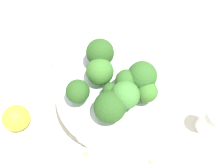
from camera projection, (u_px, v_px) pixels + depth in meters
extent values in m
plane|color=beige|center=(112.00, 102.00, 0.48)|extent=(3.00, 3.00, 0.00)
cylinder|color=silver|center=(112.00, 97.00, 0.46)|extent=(0.22, 0.22, 0.05)
cylinder|color=#8EB770|center=(101.00, 59.00, 0.45)|extent=(0.02, 0.02, 0.03)
sphere|color=#28511E|center=(100.00, 53.00, 0.43)|extent=(0.06, 0.06, 0.06)
cylinder|color=#8EB770|center=(100.00, 76.00, 0.44)|extent=(0.01, 0.01, 0.02)
sphere|color=#386B28|center=(100.00, 72.00, 0.42)|extent=(0.05, 0.05, 0.05)
cylinder|color=#7A9E5B|center=(111.00, 94.00, 0.42)|extent=(0.03, 0.03, 0.02)
sphere|color=#28511E|center=(111.00, 91.00, 0.41)|extent=(0.03, 0.03, 0.03)
cylinder|color=#7A9E5B|center=(126.00, 86.00, 0.42)|extent=(0.02, 0.02, 0.03)
sphere|color=#2D5B23|center=(126.00, 81.00, 0.40)|extent=(0.04, 0.04, 0.04)
cylinder|color=#8EB770|center=(110.00, 111.00, 0.40)|extent=(0.01, 0.01, 0.02)
sphere|color=#28511E|center=(110.00, 107.00, 0.38)|extent=(0.06, 0.06, 0.06)
cylinder|color=#8EB770|center=(140.00, 82.00, 0.42)|extent=(0.02, 0.02, 0.03)
sphere|color=#2D5B23|center=(142.00, 76.00, 0.40)|extent=(0.06, 0.06, 0.06)
cylinder|color=#7A9E5B|center=(146.00, 95.00, 0.42)|extent=(0.03, 0.03, 0.03)
sphere|color=#386B28|center=(147.00, 91.00, 0.40)|extent=(0.04, 0.04, 0.04)
cylinder|color=#84AD66|center=(125.00, 100.00, 0.41)|extent=(0.02, 0.02, 0.03)
sphere|color=#3D7533|center=(125.00, 95.00, 0.39)|extent=(0.05, 0.05, 0.05)
cylinder|color=#7A9E5B|center=(79.00, 96.00, 0.41)|extent=(0.02, 0.02, 0.03)
sphere|color=#28511E|center=(78.00, 91.00, 0.39)|extent=(0.04, 0.04, 0.04)
cylinder|color=silver|center=(209.00, 122.00, 0.43)|extent=(0.04, 0.04, 0.06)
cylinder|color=#B7B7BC|center=(217.00, 116.00, 0.40)|extent=(0.04, 0.04, 0.02)
sphere|color=yellow|center=(16.00, 118.00, 0.44)|extent=(0.05, 0.05, 0.05)
cube|color=#AD7F4C|center=(51.00, 65.00, 0.52)|extent=(0.01, 0.01, 0.01)
cube|color=#AD7F4C|center=(86.00, 154.00, 0.43)|extent=(0.01, 0.01, 0.01)
cube|color=#AD7F4C|center=(151.00, 162.00, 0.42)|extent=(0.01, 0.01, 0.01)
cube|color=#AD7F4C|center=(140.00, 58.00, 0.53)|extent=(0.01, 0.01, 0.01)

